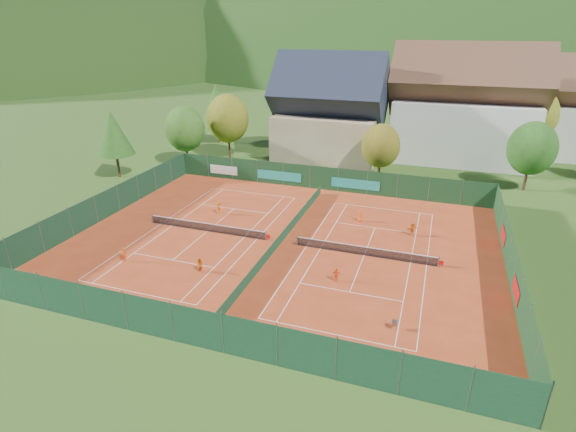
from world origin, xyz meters
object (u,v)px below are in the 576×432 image
Objects in this scene: player_left_mid at (200,265)px; player_right_far_b at (412,229)px; hotel_block_a at (463,112)px; ball_hopper at (395,323)px; player_right_near at (336,275)px; hotel_block_b at (557,113)px; chalet at (329,116)px; player_right_far_a at (360,216)px; player_left_near at (123,255)px; player_left_far at (219,208)px.

player_right_far_b is (16.35, 13.21, 0.03)m from player_left_mid.
hotel_block_a is 27.00× the size of ball_hopper.
player_right_far_b is (5.12, 10.91, 0.08)m from player_right_near.
player_right_far_b is at bearing 90.42° from ball_hopper.
hotel_block_b is at bearing -151.08° from player_right_far_b.
chalet is at bearing 87.10° from player_right_near.
player_right_far_b is at bearing 152.27° from player_right_far_a.
player_left_near is at bearing -128.89° from hotel_block_b.
chalet is at bearing -162.47° from hotel_block_a.
ball_hopper is 0.59× the size of player_left_near.
player_right_far_a is at bearing 107.91° from ball_hopper.
player_left_near is at bearing -103.23° from chalet.
chalet is 11.85× the size of player_left_near.
hotel_block_a reaches higher than player_right_near.
hotel_block_a is at bearing 58.98° from player_right_near.
player_left_near is (-27.93, -43.98, -6.70)m from hotel_block_a.
chalet reaches higher than hotel_block_b.
hotel_block_a is at bearing -150.26° from hotel_block_b.
player_left_far is 15.37m from player_right_far_a.
player_right_far_a is at bearing -67.81° from chalet.
chalet reaches higher than player_left_far.
player_left_near is at bearing 30.66° from player_right_far_a.
player_right_far_a is (-0.43, 12.70, 0.05)m from player_right_near.
hotel_block_b is at bearing 71.42° from ball_hopper.
chalet is 35.85m from hotel_block_b.
hotel_block_b is 42.83m from player_right_far_b.
ball_hopper is 7.13m from player_right_near.
hotel_block_a is at bearing -133.60° from player_right_far_b.
player_left_far reaches higher than player_left_near.
player_left_far is 1.10× the size of player_right_far_a.
player_left_far is at bearing -102.98° from chalet.
player_right_near is at bearing 82.05° from player_right_far_a.
hotel_block_b is 21.60× the size of ball_hopper.
player_left_mid is 11.46m from player_right_near.
hotel_block_b is 12.64× the size of player_left_near.
ball_hopper is 16.66m from player_left_mid.
player_left_mid is 18.48m from player_right_far_a.
player_left_far is at bearing 132.76° from player_left_mid.
player_left_mid is at bearing -123.92° from hotel_block_b.
player_left_near reaches higher than player_right_far_a.
player_right_far_a is at bearing -143.74° from player_left_far.
hotel_block_b is (33.00, 14.00, -0.01)m from chalet.
hotel_block_a is (19.00, 6.00, 0.76)m from chalet.
player_left_near is (-23.77, 2.05, 0.13)m from ball_hopper.
chalet is 25.01m from player_right_far_a.
hotel_block_a is at bearing -103.48° from player_left_far.
player_right_near is at bearing 29.30° from player_right_far_b.
player_left_far is at bearing 129.93° from player_right_near.
player_right_near is 12.71m from player_right_far_a.
player_left_mid is at bearing 3.38° from player_right_far_b.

